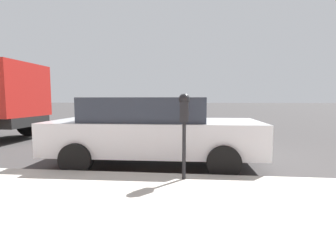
{
  "coord_description": "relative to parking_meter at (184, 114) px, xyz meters",
  "views": [
    {
      "loc": [
        -6.84,
        0.15,
        1.48
      ],
      "look_at": [
        -2.5,
        0.62,
        1.04
      ],
      "focal_mm": 28.0,
      "sensor_mm": 36.0,
      "label": 1
    }
  ],
  "objects": [
    {
      "name": "parking_meter",
      "position": [
        0.0,
        0.0,
        0.0
      ],
      "size": [
        0.21,
        0.19,
        1.44
      ],
      "color": "black",
      "rests_on": "sidewalk"
    },
    {
      "name": "car_silver",
      "position": [
        1.45,
        0.77,
        -0.43
      ],
      "size": [
        2.2,
        4.63,
        1.52
      ],
      "rotation": [
        0.0,
        0.0,
        3.16
      ],
      "color": "#B7BABF",
      "rests_on": "ground_plane"
    },
    {
      "name": "ground_plane",
      "position": [
        2.52,
        -0.35,
        -1.24
      ],
      "size": [
        220.0,
        220.0,
        0.0
      ],
      "primitive_type": "plane",
      "color": "#3D3A3A"
    }
  ]
}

